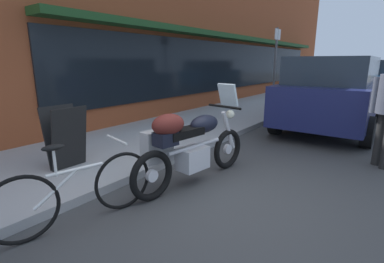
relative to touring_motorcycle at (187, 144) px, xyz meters
The scene contains 9 objects.
ground_plane 0.83m from the touring_motorcycle, 93.76° to the right, with size 80.00×80.00×0.00m, color #3D3D3D.
storefront_building 9.40m from the touring_motorcycle, 24.11° to the left, with size 24.44×0.90×7.05m.
sidewalk_curb 9.22m from the touring_motorcycle, 13.11° to the left, with size 30.00×2.83×0.12m.
touring_motorcycle is the anchor object (origin of this frame).
parked_bicycle 1.59m from the touring_motorcycle, 168.76° to the left, with size 1.73×0.57×0.94m.
parked_minivan 5.25m from the touring_motorcycle, ahead, with size 4.92×2.20×1.85m.
sandwich_board_sign 1.92m from the touring_motorcycle, 115.42° to the left, with size 0.55×0.42×0.96m.
parking_sign_pole 6.25m from the touring_motorcycle, 10.12° to the left, with size 0.44×0.07×2.65m.
parked_car_down_block 12.71m from the touring_motorcycle, ahead, with size 4.55×2.26×1.80m.
Camera 1 is at (-3.01, -1.80, 1.74)m, focal length 26.52 mm.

